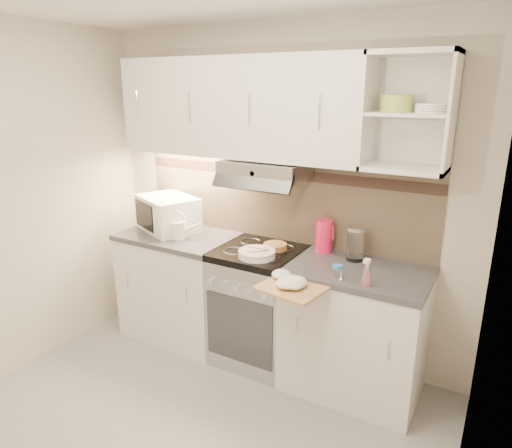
% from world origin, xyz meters
% --- Properties ---
extents(room_shell, '(3.04, 2.84, 2.52)m').
position_xyz_m(room_shell, '(0.00, 0.37, 1.63)').
color(room_shell, beige).
rests_on(room_shell, ground).
extents(base_cabinet_left, '(0.90, 0.60, 0.86)m').
position_xyz_m(base_cabinet_left, '(-0.75, 1.10, 0.43)').
color(base_cabinet_left, white).
rests_on(base_cabinet_left, ground).
extents(worktop_left, '(0.92, 0.62, 0.04)m').
position_xyz_m(worktop_left, '(-0.75, 1.10, 0.88)').
color(worktop_left, '#47474C').
rests_on(worktop_left, base_cabinet_left).
extents(base_cabinet_right, '(0.90, 0.60, 0.86)m').
position_xyz_m(base_cabinet_right, '(0.75, 1.10, 0.43)').
color(base_cabinet_right, white).
rests_on(base_cabinet_right, ground).
extents(worktop_right, '(0.92, 0.62, 0.04)m').
position_xyz_m(worktop_right, '(0.75, 1.10, 0.88)').
color(worktop_right, '#47474C').
rests_on(worktop_right, base_cabinet_right).
extents(electric_range, '(0.60, 0.60, 0.90)m').
position_xyz_m(electric_range, '(0.00, 1.10, 0.45)').
color(electric_range, '#B7B7BC').
rests_on(electric_range, ground).
extents(microwave, '(0.60, 0.54, 0.28)m').
position_xyz_m(microwave, '(-0.89, 1.15, 1.04)').
color(microwave, white).
rests_on(microwave, worktop_left).
extents(watering_can, '(0.25, 0.14, 0.22)m').
position_xyz_m(watering_can, '(-0.67, 1.02, 0.98)').
color(watering_can, white).
rests_on(watering_can, worktop_left).
extents(plate_stack, '(0.26, 0.26, 0.06)m').
position_xyz_m(plate_stack, '(0.06, 0.96, 0.92)').
color(plate_stack, white).
rests_on(plate_stack, electric_range).
extents(bread_loaf, '(0.17, 0.17, 0.04)m').
position_xyz_m(bread_loaf, '(0.10, 1.17, 0.92)').
color(bread_loaf, '#A3643F').
rests_on(bread_loaf, electric_range).
extents(pink_pitcher, '(0.13, 0.12, 0.23)m').
position_xyz_m(pink_pitcher, '(0.43, 1.30, 1.02)').
color(pink_pitcher, '#F91952').
rests_on(pink_pitcher, worktop_right).
extents(glass_jar, '(0.13, 0.13, 0.24)m').
position_xyz_m(glass_jar, '(0.67, 1.24, 1.02)').
color(glass_jar, silver).
rests_on(glass_jar, worktop_right).
extents(spice_jar, '(0.06, 0.06, 0.09)m').
position_xyz_m(spice_jar, '(0.68, 0.88, 0.95)').
color(spice_jar, white).
rests_on(spice_jar, worktop_right).
extents(spray_bottle, '(0.07, 0.07, 0.18)m').
position_xyz_m(spray_bottle, '(0.86, 0.88, 0.97)').
color(spray_bottle, pink).
rests_on(spray_bottle, worktop_right).
extents(cutting_board, '(0.42, 0.39, 0.02)m').
position_xyz_m(cutting_board, '(0.47, 0.69, 0.87)').
color(cutting_board, tan).
rests_on(cutting_board, base_cabinet_right).
extents(dish_towel, '(0.32, 0.29, 0.07)m').
position_xyz_m(dish_towel, '(0.42, 0.68, 0.92)').
color(dish_towel, white).
rests_on(dish_towel, cutting_board).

